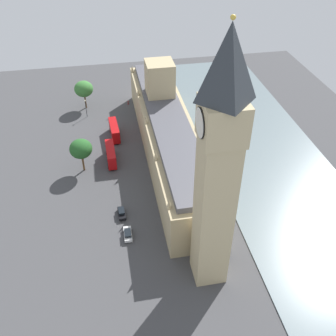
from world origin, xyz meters
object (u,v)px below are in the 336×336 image
at_px(clock_tower, 218,171).
at_px(street_lamp_under_trees, 86,105).
at_px(double_decker_bus_far_end, 114,130).
at_px(double_decker_bus_corner, 111,154).
at_px(plane_tree_opposite_hall, 81,149).
at_px(street_lamp_leading, 85,97).
at_px(car_black_midblock, 122,213).
at_px(car_white_kerbside, 128,234).
at_px(plane_tree_by_river_gate, 84,89).
at_px(parliament_building, 167,133).
at_px(pedestrian_trailing, 128,102).

bearing_deg(clock_tower, street_lamp_under_trees, -71.34).
relative_size(double_decker_bus_far_end, double_decker_bus_corner, 1.01).
relative_size(plane_tree_opposite_hall, street_lamp_leading, 1.63).
height_order(car_black_midblock, car_white_kerbside, same).
relative_size(plane_tree_by_river_gate, street_lamp_leading, 1.64).
bearing_deg(plane_tree_by_river_gate, parliament_building, 125.95).
bearing_deg(pedestrian_trailing, parliament_building, 86.63).
bearing_deg(street_lamp_leading, car_black_midblock, 97.48).
height_order(parliament_building, street_lamp_under_trees, parliament_building).
bearing_deg(parliament_building, pedestrian_trailing, -75.20).
relative_size(car_white_kerbside, pedestrian_trailing, 2.98).
height_order(car_black_midblock, street_lamp_under_trees, street_lamp_under_trees).
bearing_deg(double_decker_bus_far_end, plane_tree_opposite_hall, 54.61).
xyz_separation_m(clock_tower, street_lamp_leading, (24.86, -80.42, -24.26)).
height_order(clock_tower, plane_tree_opposite_hall, clock_tower).
xyz_separation_m(double_decker_bus_far_end, double_decker_bus_corner, (2.05, 13.36, 0.00)).
distance_m(pedestrian_trailing, plane_tree_by_river_gate, 17.14).
bearing_deg(street_lamp_leading, double_decker_bus_corner, 100.88).
distance_m(street_lamp_under_trees, street_lamp_leading, 6.84).
height_order(double_decker_bus_far_end, plane_tree_by_river_gate, plane_tree_by_river_gate).
relative_size(car_white_kerbside, street_lamp_under_trees, 0.71).
bearing_deg(street_lamp_leading, double_decker_bus_far_end, 111.94).
bearing_deg(car_black_midblock, car_white_kerbside, 94.08).
bearing_deg(double_decker_bus_far_end, car_white_kerbside, 86.72).
relative_size(parliament_building, double_decker_bus_far_end, 7.52).
height_order(plane_tree_opposite_hall, street_lamp_under_trees, plane_tree_opposite_hall).
xyz_separation_m(double_decker_bus_far_end, pedestrian_trailing, (-6.71, -21.66, -1.92)).
bearing_deg(plane_tree_by_river_gate, car_white_kerbside, 97.48).
relative_size(street_lamp_under_trees, street_lamp_leading, 1.05).
height_order(car_white_kerbside, street_lamp_leading, street_lamp_leading).
bearing_deg(plane_tree_opposite_hall, double_decker_bus_far_end, -122.41).
height_order(plane_tree_by_river_gate, street_lamp_under_trees, plane_tree_by_river_gate).
relative_size(double_decker_bus_far_end, car_black_midblock, 2.28).
relative_size(double_decker_bus_corner, street_lamp_leading, 1.66).
height_order(street_lamp_under_trees, street_lamp_leading, street_lamp_under_trees).
bearing_deg(parliament_building, car_white_kerbside, 64.33).
xyz_separation_m(clock_tower, double_decker_bus_corner, (18.08, -45.15, -26.07)).
height_order(double_decker_bus_corner, plane_tree_opposite_hall, plane_tree_opposite_hall).
distance_m(double_decker_bus_far_end, plane_tree_opposite_hall, 19.86).
distance_m(car_white_kerbside, street_lamp_under_trees, 60.56).
bearing_deg(street_lamp_leading, car_white_kerbside, 97.34).
relative_size(double_decker_bus_far_end, car_white_kerbside, 2.23).
relative_size(parliament_building, street_lamp_leading, 12.53).
bearing_deg(double_decker_bus_corner, street_lamp_under_trees, -77.82).
relative_size(pedestrian_trailing, plane_tree_opposite_hall, 0.15).
distance_m(clock_tower, double_decker_bus_corner, 55.19).
bearing_deg(parliament_building, car_black_midblock, 56.69).
xyz_separation_m(plane_tree_by_river_gate, street_lamp_leading, (-0.18, 0.08, -3.13)).
distance_m(clock_tower, street_lamp_under_trees, 81.31).
height_order(double_decker_bus_corner, plane_tree_by_river_gate, plane_tree_by_river_gate).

